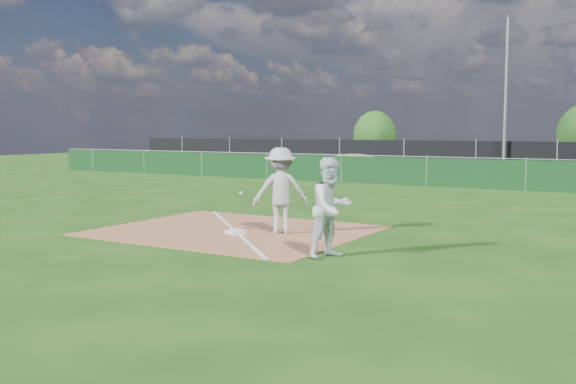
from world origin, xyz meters
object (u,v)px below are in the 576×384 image
object	(u,v)px
car_left	(392,154)
light_pole	(506,98)
runner	(331,208)
play_at_first	(281,191)
car_mid	(507,156)
tree_left	(375,135)
first_base	(236,232)

from	to	relation	value
car_left	light_pole	bearing A→B (deg)	-145.90
light_pole	car_left	xyz separation A→B (m)	(-7.98, 4.87, -3.16)
car_left	runner	bearing A→B (deg)	174.78
play_at_first	car_mid	world-z (taller)	play_at_first
light_pole	car_mid	xyz separation A→B (m)	(-0.91, 5.11, -3.18)
light_pole	runner	xyz separation A→B (m)	(1.89, -23.35, -3.06)
light_pole	car_left	world-z (taller)	light_pole
runner	tree_left	xyz separation A→B (m)	(-13.78, 34.51, 1.02)
first_base	car_left	size ratio (longest dim) A/B	0.08
light_pole	first_base	size ratio (longest dim) A/B	21.49
runner	car_mid	xyz separation A→B (m)	(-2.80, 28.46, -0.12)
first_base	car_left	bearing A→B (deg)	104.15
play_at_first	light_pole	bearing A→B (deg)	89.10
light_pole	runner	world-z (taller)	light_pole
light_pole	car_mid	bearing A→B (deg)	100.08
runner	car_mid	size ratio (longest dim) A/B	0.38
first_base	tree_left	size ratio (longest dim) A/B	0.10
light_pole	car_mid	distance (m)	6.09
runner	light_pole	bearing A→B (deg)	27.10
light_pole	play_at_first	size ratio (longest dim) A/B	4.08
first_base	runner	world-z (taller)	runner
first_base	runner	distance (m)	3.44
car_left	tree_left	xyz separation A→B (m)	(-3.91, 6.30, 1.12)
first_base	car_mid	bearing A→B (deg)	89.41
play_at_first	car_mid	xyz separation A→B (m)	(-0.57, 26.61, -0.18)
car_mid	runner	bearing A→B (deg)	-178.78
car_mid	tree_left	bearing A→B (deg)	56.72
car_left	car_mid	bearing A→B (deg)	-112.57
car_left	play_at_first	bearing A→B (deg)	171.67
runner	first_base	bearing A→B (deg)	90.11
first_base	play_at_first	size ratio (longest dim) A/B	0.19
light_pole	tree_left	bearing A→B (deg)	136.80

